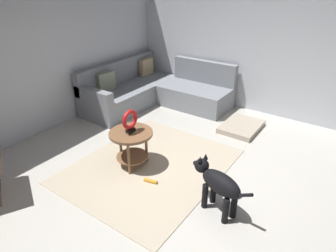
# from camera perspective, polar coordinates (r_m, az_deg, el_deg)

# --- Properties ---
(ground_plane) EXTENTS (6.00, 6.00, 0.10)m
(ground_plane) POSITION_cam_1_polar(r_m,az_deg,el_deg) (3.85, 3.59, -12.89)
(ground_plane) COLOR beige
(wall_back) EXTENTS (6.00, 0.12, 2.70)m
(wall_back) POSITION_cam_1_polar(r_m,az_deg,el_deg) (5.22, -25.32, 12.78)
(wall_back) COLOR silver
(wall_back) RESTS_ON ground_plane
(wall_right) EXTENTS (0.12, 6.00, 2.70)m
(wall_right) POSITION_cam_1_polar(r_m,az_deg,el_deg) (5.79, 20.04, 14.92)
(wall_right) COLOR silver
(wall_right) RESTS_ON ground_plane
(area_rug) EXTENTS (2.30, 1.90, 0.01)m
(area_rug) POSITION_cam_1_polar(r_m,az_deg,el_deg) (4.23, -3.46, -7.75)
(area_rug) COLOR #BCAD93
(area_rug) RESTS_ON ground_plane
(sectional_couch) EXTENTS (2.20, 2.25, 0.88)m
(sectional_couch) POSITION_cam_1_polar(r_m,az_deg,el_deg) (6.12, -2.72, 6.72)
(sectional_couch) COLOR gray
(sectional_couch) RESTS_ON ground_plane
(side_table) EXTENTS (0.60, 0.60, 0.54)m
(side_table) POSITION_cam_1_polar(r_m,az_deg,el_deg) (4.06, -7.15, -2.69)
(side_table) COLOR brown
(side_table) RESTS_ON ground_plane
(torus_sculpture) EXTENTS (0.28, 0.08, 0.33)m
(torus_sculpture) POSITION_cam_1_polar(r_m,az_deg,el_deg) (3.93, -7.40, 1.04)
(torus_sculpture) COLOR black
(torus_sculpture) RESTS_ON side_table
(dog_bed_mat) EXTENTS (0.80, 0.60, 0.09)m
(dog_bed_mat) POSITION_cam_1_polar(r_m,az_deg,el_deg) (5.35, 14.08, -0.11)
(dog_bed_mat) COLOR #B2A38E
(dog_bed_mat) RESTS_ON ground_plane
(dog) EXTENTS (0.36, 0.83, 0.63)m
(dog) POSITION_cam_1_polar(r_m,az_deg,el_deg) (3.35, 9.65, -10.94)
(dog) COLOR black
(dog) RESTS_ON ground_plane
(dog_toy_ball) EXTENTS (0.11, 0.11, 0.11)m
(dog_toy_ball) POSITION_cam_1_polar(r_m,az_deg,el_deg) (3.78, 13.15, -12.60)
(dog_toy_ball) COLOR blue
(dog_toy_ball) RESTS_ON ground_plane
(dog_toy_rope) EXTENTS (0.09, 0.19, 0.05)m
(dog_toy_rope) POSITION_cam_1_polar(r_m,az_deg,el_deg) (3.92, -3.41, -10.65)
(dog_toy_rope) COLOR orange
(dog_toy_rope) RESTS_ON ground_plane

